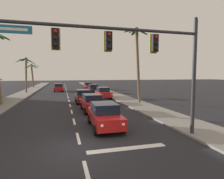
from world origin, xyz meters
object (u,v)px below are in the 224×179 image
at_px(sedan_parked_nearest_kerb, 94,88).
at_px(palm_left_third, 26,67).
at_px(sedan_parked_mid_kerb, 103,93).
at_px(palm_left_farthest, 32,71).
at_px(sedan_oncoming_far, 58,87).
at_px(sedan_lead_at_stop_bar, 105,115).
at_px(traffic_signal_mast, 139,52).
at_px(sedan_fifth_in_queue, 83,96).
at_px(palm_right_second, 137,51).
at_px(sedan_third_in_queue, 92,103).
at_px(sedan_parked_far_kerb, 88,86).

xyz_separation_m(sedan_parked_nearest_kerb, palm_left_third, (-12.81, 2.74, 4.19)).
distance_m(sedan_parked_mid_kerb, palm_left_farthest, 30.72).
bearing_deg(sedan_oncoming_far, sedan_lead_at_stop_bar, -83.02).
xyz_separation_m(sedan_parked_nearest_kerb, palm_left_farthest, (-14.00, 18.09, 3.83)).
height_order(traffic_signal_mast, sedan_parked_nearest_kerb, traffic_signal_mast).
bearing_deg(palm_left_farthest, sedan_parked_nearest_kerb, -52.27).
height_order(traffic_signal_mast, sedan_fifth_in_queue, traffic_signal_mast).
distance_m(sedan_fifth_in_queue, palm_left_farthest, 32.91).
height_order(sedan_oncoming_far, sedan_parked_nearest_kerb, same).
xyz_separation_m(traffic_signal_mast, sedan_parked_mid_kerb, (2.07, 18.55, -3.97)).
distance_m(traffic_signal_mast, palm_right_second, 13.41).
bearing_deg(sedan_third_in_queue, traffic_signal_mast, -82.49).
bearing_deg(sedan_third_in_queue, sedan_parked_nearest_kerb, 80.32).
xyz_separation_m(sedan_lead_at_stop_bar, sedan_parked_nearest_kerb, (3.24, 24.61, 0.00)).
distance_m(traffic_signal_mast, sedan_fifth_in_queue, 15.26).
relative_size(sedan_fifth_in_queue, palm_right_second, 0.48).
bearing_deg(sedan_lead_at_stop_bar, palm_right_second, 56.49).
distance_m(traffic_signal_mast, sedan_oncoming_far, 32.85).
height_order(sedan_oncoming_far, palm_left_farthest, palm_left_farthest).
distance_m(sedan_third_in_queue, palm_left_third, 23.89).
relative_size(sedan_lead_at_stop_bar, sedan_parked_far_kerb, 0.99).
height_order(sedan_fifth_in_queue, sedan_parked_nearest_kerb, same).
bearing_deg(palm_left_third, sedan_fifth_in_queue, -59.01).
height_order(sedan_third_in_queue, sedan_fifth_in_queue, same).
height_order(sedan_fifth_in_queue, palm_left_farthest, palm_left_farthest).
relative_size(sedan_parked_nearest_kerb, sedan_parked_far_kerb, 0.99).
xyz_separation_m(sedan_third_in_queue, sedan_parked_mid_kerb, (3.23, 9.77, 0.00)).
bearing_deg(palm_left_farthest, sedan_third_in_queue, -73.64).
bearing_deg(palm_left_third, sedan_parked_nearest_kerb, -12.06).
xyz_separation_m(traffic_signal_mast, palm_left_third, (-10.77, 30.25, 0.22)).
bearing_deg(palm_left_farthest, sedan_oncoming_far, -61.79).
xyz_separation_m(sedan_lead_at_stop_bar, sedan_third_in_queue, (0.05, 5.88, 0.00)).
bearing_deg(traffic_signal_mast, sedan_parked_mid_kerb, 83.63).
distance_m(sedan_parked_far_kerb, palm_left_farthest, 17.02).
xyz_separation_m(sedan_oncoming_far, sedan_parked_mid_kerb, (6.87, -13.70, 0.00)).
relative_size(sedan_fifth_in_queue, sedan_parked_far_kerb, 0.99).
xyz_separation_m(sedan_lead_at_stop_bar, sedan_parked_far_kerb, (3.40, 34.07, 0.00)).
distance_m(sedan_lead_at_stop_bar, sedan_fifth_in_queue, 11.77).
xyz_separation_m(traffic_signal_mast, palm_left_farthest, (-11.96, 45.60, -0.14)).
bearing_deg(palm_left_farthest, traffic_signal_mast, -75.30).
xyz_separation_m(sedan_oncoming_far, palm_left_third, (-5.97, -2.00, 4.19)).
relative_size(sedan_parked_nearest_kerb, palm_left_third, 0.64).
height_order(traffic_signal_mast, sedan_parked_far_kerb, traffic_signal_mast).
bearing_deg(palm_left_farthest, palm_left_third, -85.55).
xyz_separation_m(palm_left_third, palm_left_farthest, (-1.20, 15.36, -0.36)).
height_order(sedan_parked_nearest_kerb, sedan_parked_mid_kerb, same).
xyz_separation_m(palm_left_third, palm_right_second, (15.79, -17.93, 1.47)).
distance_m(sedan_lead_at_stop_bar, sedan_third_in_queue, 5.88).
bearing_deg(sedan_parked_far_kerb, sedan_oncoming_far, -145.98).
distance_m(sedan_fifth_in_queue, sedan_parked_far_kerb, 22.59).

